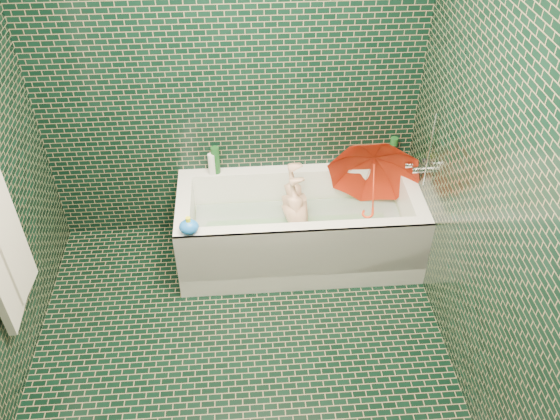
{
  "coord_description": "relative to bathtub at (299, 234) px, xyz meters",
  "views": [
    {
      "loc": [
        0.07,
        -2.16,
        3.07
      ],
      "look_at": [
        0.3,
        0.82,
        0.6
      ],
      "focal_mm": 38.0,
      "sensor_mm": 36.0,
      "label": 1
    }
  ],
  "objects": [
    {
      "name": "bottle_left_short",
      "position": [
        -0.6,
        0.32,
        0.42
      ],
      "size": [
        0.05,
        0.05,
        0.17
      ],
      "primitive_type": "cylinder",
      "rotation": [
        0.0,
        0.0,
        0.0
      ],
      "color": "white",
      "rests_on": "bathtub"
    },
    {
      "name": "soap_bottle_b",
      "position": [
        0.73,
        0.3,
        0.34
      ],
      "size": [
        0.11,
        0.11,
        0.19
      ],
      "primitive_type": "imported",
      "rotation": [
        0.0,
        0.0,
        0.35
      ],
      "color": "#592078",
      "rests_on": "bathtub"
    },
    {
      "name": "soap_bottle_a",
      "position": [
        0.75,
        0.34,
        0.34
      ],
      "size": [
        0.1,
        0.1,
        0.26
      ],
      "primitive_type": "imported",
      "rotation": [
        0.0,
        0.0,
        -0.0
      ],
      "color": "white",
      "rests_on": "bathtub"
    },
    {
      "name": "wall_right",
      "position": [
        0.85,
        -1.01,
        1.04
      ],
      "size": [
        0.0,
        2.8,
        2.8
      ],
      "primitive_type": "plane",
      "rotation": [
        1.57,
        0.0,
        -1.57
      ],
      "color": "black",
      "rests_on": "floor"
    },
    {
      "name": "umbrella",
      "position": [
        0.51,
        0.04,
        0.38
      ],
      "size": [
        0.85,
        0.87,
        0.81
      ],
      "primitive_type": "imported",
      "rotation": [
        0.28,
        -0.19,
        -0.25
      ],
      "color": "red",
      "rests_on": "bathtub"
    },
    {
      "name": "bathtub",
      "position": [
        0.0,
        0.0,
        0.0
      ],
      "size": [
        1.7,
        0.75,
        0.55
      ],
      "color": "white",
      "rests_on": "floor"
    },
    {
      "name": "bottle_right_pump",
      "position": [
        0.71,
        0.35,
        0.42
      ],
      "size": [
        0.05,
        0.05,
        0.17
      ],
      "primitive_type": "cylinder",
      "rotation": [
        0.0,
        0.0,
        0.08
      ],
      "color": "silver",
      "rests_on": "bathtub"
    },
    {
      "name": "soap_bottle_c",
      "position": [
        0.74,
        0.33,
        0.34
      ],
      "size": [
        0.17,
        0.17,
        0.16
      ],
      "primitive_type": "imported",
      "rotation": [
        0.0,
        0.0,
        -0.42
      ],
      "color": "#15491B",
      "rests_on": "bathtub"
    },
    {
      "name": "faucet",
      "position": [
        0.81,
        0.01,
        0.56
      ],
      "size": [
        0.18,
        0.19,
        0.55
      ],
      "color": "silver",
      "rests_on": "wall_right"
    },
    {
      "name": "bath_mat",
      "position": [
        0.0,
        0.02,
        -0.06
      ],
      "size": [
        1.35,
        0.47,
        0.01
      ],
      "primitive_type": "cube",
      "color": "#4CD42A",
      "rests_on": "bathtub"
    },
    {
      "name": "wall_back",
      "position": [
        -0.45,
        0.39,
        1.04
      ],
      "size": [
        2.8,
        0.0,
        2.8
      ],
      "primitive_type": "plane",
      "rotation": [
        1.57,
        0.0,
        0.0
      ],
      "color": "black",
      "rests_on": "floor"
    },
    {
      "name": "bottle_left_tall",
      "position": [
        -0.57,
        0.34,
        0.44
      ],
      "size": [
        0.08,
        0.08,
        0.21
      ],
      "primitive_type": "cylinder",
      "rotation": [
        0.0,
        0.0,
        0.41
      ],
      "color": "#15491B",
      "rests_on": "bathtub"
    },
    {
      "name": "bath_toy",
      "position": [
        -0.74,
        -0.31,
        0.39
      ],
      "size": [
        0.15,
        0.13,
        0.12
      ],
      "rotation": [
        0.0,
        0.0,
        -0.23
      ],
      "color": "blue",
      "rests_on": "bathtub"
    },
    {
      "name": "floor",
      "position": [
        -0.45,
        -1.01,
        -0.21
      ],
      "size": [
        2.8,
        2.8,
        0.0
      ],
      "primitive_type": "plane",
      "color": "black",
      "rests_on": "ground"
    },
    {
      "name": "water",
      "position": [
        0.0,
        0.02,
        0.09
      ],
      "size": [
        1.48,
        0.53,
        0.0
      ],
      "primitive_type": "cube",
      "color": "silver",
      "rests_on": "bathtub"
    },
    {
      "name": "child",
      "position": [
        -0.0,
        0.0,
        0.1
      ],
      "size": [
        0.95,
        0.42,
        0.29
      ],
      "primitive_type": "imported",
      "rotation": [
        -1.48,
        0.0,
        -1.67
      ],
      "color": "#E0AD8C",
      "rests_on": "bathtub"
    },
    {
      "name": "bottle_right_tall",
      "position": [
        0.71,
        0.36,
        0.45
      ],
      "size": [
        0.07,
        0.07,
        0.22
      ],
      "primitive_type": "cylinder",
      "rotation": [
        0.0,
        0.0,
        0.21
      ],
      "color": "#15491B",
      "rests_on": "bathtub"
    },
    {
      "name": "rubber_duck",
      "position": [
        0.67,
        0.32,
        0.38
      ],
      "size": [
        0.11,
        0.07,
        0.09
      ],
      "rotation": [
        0.0,
        0.0,
        -0.0
      ],
      "color": "#FFFC1A",
      "rests_on": "bathtub"
    }
  ]
}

